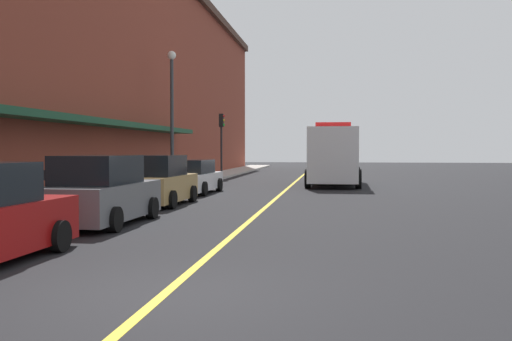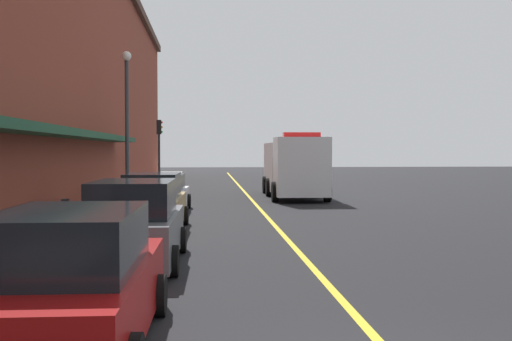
{
  "view_description": "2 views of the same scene",
  "coord_description": "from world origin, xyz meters",
  "px_view_note": "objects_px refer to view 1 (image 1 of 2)",
  "views": [
    {
      "loc": [
        2.37,
        -7.89,
        2.05
      ],
      "look_at": [
        -1.05,
        17.64,
        1.09
      ],
      "focal_mm": 40.95,
      "sensor_mm": 36.0,
      "label": 1
    },
    {
      "loc": [
        -2.27,
        -6.03,
        2.55
      ],
      "look_at": [
        0.51,
        27.33,
        1.38
      ],
      "focal_mm": 41.22,
      "sensor_mm": 36.0,
      "label": 2
    }
  ],
  "objects_px": {
    "parked_car_2": "(158,182)",
    "parked_car_3": "(192,178)",
    "parked_car_1": "(101,193)",
    "street_lamp_left": "(172,103)",
    "parking_meter_0": "(107,178)",
    "parking_meter_2": "(138,174)",
    "parking_meter_1": "(47,185)",
    "box_truck": "(334,156)",
    "traffic_light_near": "(222,133)"
  },
  "relations": [
    {
      "from": "parking_meter_0",
      "to": "parking_meter_1",
      "type": "relative_size",
      "value": 1.0
    },
    {
      "from": "parking_meter_1",
      "to": "parking_meter_2",
      "type": "height_order",
      "value": "same"
    },
    {
      "from": "parking_meter_2",
      "to": "parking_meter_0",
      "type": "bearing_deg",
      "value": -90.0
    },
    {
      "from": "parking_meter_2",
      "to": "parked_car_2",
      "type": "bearing_deg",
      "value": -53.11
    },
    {
      "from": "parking_meter_0",
      "to": "parking_meter_1",
      "type": "distance_m",
      "value": 4.23
    },
    {
      "from": "box_truck",
      "to": "parking_meter_1",
      "type": "bearing_deg",
      "value": -21.77
    },
    {
      "from": "parked_car_1",
      "to": "traffic_light_near",
      "type": "xyz_separation_m",
      "value": [
        -1.42,
        24.4,
        2.29
      ]
    },
    {
      "from": "street_lamp_left",
      "to": "traffic_light_near",
      "type": "bearing_deg",
      "value": 86.22
    },
    {
      "from": "box_truck",
      "to": "parking_meter_2",
      "type": "bearing_deg",
      "value": -34.33
    },
    {
      "from": "parked_car_3",
      "to": "parked_car_1",
      "type": "bearing_deg",
      "value": -176.94
    },
    {
      "from": "box_truck",
      "to": "parking_meter_2",
      "type": "height_order",
      "value": "box_truck"
    },
    {
      "from": "parked_car_2",
      "to": "parked_car_3",
      "type": "relative_size",
      "value": 0.92
    },
    {
      "from": "street_lamp_left",
      "to": "parked_car_3",
      "type": "bearing_deg",
      "value": -60.45
    },
    {
      "from": "parked_car_1",
      "to": "traffic_light_near",
      "type": "bearing_deg",
      "value": 4.39
    },
    {
      "from": "parked_car_3",
      "to": "parking_meter_0",
      "type": "bearing_deg",
      "value": 171.49
    },
    {
      "from": "parked_car_1",
      "to": "parking_meter_1",
      "type": "xyz_separation_m",
      "value": [
        -1.48,
        -0.1,
        0.19
      ]
    },
    {
      "from": "parking_meter_1",
      "to": "traffic_light_near",
      "type": "bearing_deg",
      "value": 89.86
    },
    {
      "from": "parking_meter_0",
      "to": "parking_meter_2",
      "type": "xyz_separation_m",
      "value": [
        0.0,
        3.24,
        0.0
      ]
    },
    {
      "from": "parked_car_2",
      "to": "parking_meter_1",
      "type": "bearing_deg",
      "value": 167.62
    },
    {
      "from": "parking_meter_2",
      "to": "traffic_light_near",
      "type": "height_order",
      "value": "traffic_light_near"
    },
    {
      "from": "parking_meter_2",
      "to": "street_lamp_left",
      "type": "distance_m",
      "value": 7.8
    },
    {
      "from": "parked_car_1",
      "to": "parking_meter_1",
      "type": "bearing_deg",
      "value": 94.99
    },
    {
      "from": "parked_car_1",
      "to": "street_lamp_left",
      "type": "distance_m",
      "value": 14.96
    },
    {
      "from": "street_lamp_left",
      "to": "parking_meter_1",
      "type": "bearing_deg",
      "value": -87.63
    },
    {
      "from": "traffic_light_near",
      "to": "parking_meter_2",
      "type": "bearing_deg",
      "value": -90.21
    },
    {
      "from": "parked_car_3",
      "to": "parking_meter_1",
      "type": "bearing_deg",
      "value": 175.49
    },
    {
      "from": "parking_meter_0",
      "to": "parking_meter_2",
      "type": "distance_m",
      "value": 3.24
    },
    {
      "from": "parked_car_2",
      "to": "parked_car_3",
      "type": "bearing_deg",
      "value": 2.58
    },
    {
      "from": "parked_car_3",
      "to": "parking_meter_1",
      "type": "distance_m",
      "value": 11.22
    },
    {
      "from": "box_truck",
      "to": "parking_meter_0",
      "type": "distance_m",
      "value": 16.1
    },
    {
      "from": "parked_car_3",
      "to": "parking_meter_0",
      "type": "distance_m",
      "value": 7.04
    },
    {
      "from": "box_truck",
      "to": "traffic_light_near",
      "type": "height_order",
      "value": "traffic_light_near"
    },
    {
      "from": "parked_car_2",
      "to": "box_truck",
      "type": "height_order",
      "value": "box_truck"
    },
    {
      "from": "parked_car_3",
      "to": "parking_meter_1",
      "type": "relative_size",
      "value": 3.52
    },
    {
      "from": "parking_meter_1",
      "to": "traffic_light_near",
      "type": "distance_m",
      "value": 24.59
    },
    {
      "from": "parked_car_1",
      "to": "street_lamp_left",
      "type": "height_order",
      "value": "street_lamp_left"
    },
    {
      "from": "parking_meter_0",
      "to": "street_lamp_left",
      "type": "xyz_separation_m",
      "value": [
        -0.6,
        10.26,
        3.34
      ]
    },
    {
      "from": "parked_car_3",
      "to": "traffic_light_near",
      "type": "height_order",
      "value": "traffic_light_near"
    },
    {
      "from": "parking_meter_0",
      "to": "box_truck",
      "type": "bearing_deg",
      "value": 61.26
    },
    {
      "from": "parked_car_2",
      "to": "street_lamp_left",
      "type": "height_order",
      "value": "street_lamp_left"
    },
    {
      "from": "parked_car_3",
      "to": "parking_meter_2",
      "type": "xyz_separation_m",
      "value": [
        -1.3,
        -3.67,
        0.32
      ]
    },
    {
      "from": "parking_meter_2",
      "to": "traffic_light_near",
      "type": "distance_m",
      "value": 17.17
    },
    {
      "from": "parking_meter_0",
      "to": "parking_meter_1",
      "type": "height_order",
      "value": "same"
    },
    {
      "from": "parked_car_1",
      "to": "parking_meter_0",
      "type": "height_order",
      "value": "parked_car_1"
    },
    {
      "from": "parked_car_3",
      "to": "parking_meter_0",
      "type": "xyz_separation_m",
      "value": [
        -1.3,
        -6.91,
        0.32
      ]
    },
    {
      "from": "traffic_light_near",
      "to": "parking_meter_0",
      "type": "bearing_deg",
      "value": -90.17
    },
    {
      "from": "parked_car_1",
      "to": "parked_car_3",
      "type": "relative_size",
      "value": 0.97
    },
    {
      "from": "parking_meter_0",
      "to": "parked_car_2",
      "type": "bearing_deg",
      "value": 44.66
    },
    {
      "from": "parked_car_1",
      "to": "parked_car_3",
      "type": "height_order",
      "value": "parked_car_1"
    },
    {
      "from": "parked_car_1",
      "to": "parked_car_3",
      "type": "distance_m",
      "value": 11.04
    }
  ]
}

